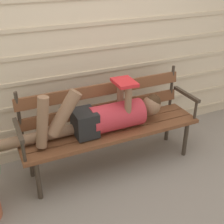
# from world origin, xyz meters

# --- Properties ---
(ground_plane) EXTENTS (12.00, 12.00, 0.00)m
(ground_plane) POSITION_xyz_m (0.00, 0.00, 0.00)
(ground_plane) COLOR gray
(house_siding) EXTENTS (4.40, 0.08, 2.14)m
(house_siding) POSITION_xyz_m (0.00, 0.57, 1.07)
(house_siding) COLOR beige
(house_siding) RESTS_ON ground
(park_bench) EXTENTS (1.73, 0.44, 0.87)m
(park_bench) POSITION_xyz_m (-0.00, 0.14, 0.47)
(park_bench) COLOR brown
(park_bench) RESTS_ON ground
(reclining_person) EXTENTS (1.68, 0.26, 0.50)m
(reclining_person) POSITION_xyz_m (-0.10, 0.07, 0.58)
(reclining_person) COLOR #B72D38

